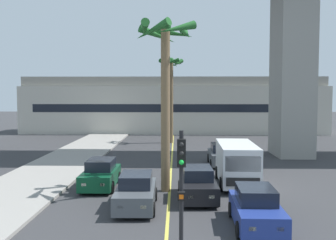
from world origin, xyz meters
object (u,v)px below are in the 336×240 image
(traffic_light_median_near, at_px, (181,184))
(car_queue_third, at_px, (221,155))
(palm_tree_near_median, at_px, (171,78))
(palm_tree_mid_median, at_px, (165,65))
(car_queue_front, at_px, (136,192))
(delivery_van, at_px, (237,162))
(car_queue_second, at_px, (198,184))
(car_queue_fourth, at_px, (256,209))
(car_queue_fifth, at_px, (101,175))

(traffic_light_median_near, bearing_deg, car_queue_third, 80.08)
(palm_tree_near_median, distance_m, palm_tree_mid_median, 20.84)
(car_queue_front, xyz_separation_m, delivery_van, (5.28, 4.73, 0.57))
(delivery_van, xyz_separation_m, traffic_light_median_near, (-3.31, -11.76, 1.43))
(car_queue_third, xyz_separation_m, traffic_light_median_near, (-3.15, -18.04, 1.99))
(car_queue_second, height_order, car_queue_fourth, same)
(car_queue_front, xyz_separation_m, traffic_light_median_near, (1.97, -7.03, 1.99))
(car_queue_front, height_order, palm_tree_mid_median, palm_tree_mid_median)
(car_queue_third, bearing_deg, car_queue_fourth, -90.76)
(palm_tree_near_median, bearing_deg, palm_tree_mid_median, -90.07)
(delivery_van, bearing_deg, car_queue_third, 91.41)
(palm_tree_near_median, bearing_deg, car_queue_fifth, -100.25)
(car_queue_fifth, bearing_deg, car_queue_third, 43.50)
(car_queue_front, height_order, car_queue_second, same)
(car_queue_fifth, bearing_deg, car_queue_front, -58.89)
(delivery_van, height_order, palm_tree_near_median, palm_tree_near_median)
(car_queue_fourth, relative_size, car_queue_fifth, 1.01)
(palm_tree_mid_median, bearing_deg, car_queue_fifth, 168.67)
(car_queue_third, distance_m, palm_tree_near_median, 14.87)
(car_queue_fifth, relative_size, delivery_van, 0.77)
(car_queue_second, bearing_deg, palm_tree_near_median, 94.12)
(palm_tree_near_median, relative_size, palm_tree_mid_median, 0.99)
(car_queue_front, distance_m, car_queue_second, 3.32)
(car_queue_fifth, bearing_deg, palm_tree_mid_median, -11.33)
(car_queue_second, distance_m, palm_tree_near_median, 23.25)
(palm_tree_near_median, height_order, palm_tree_mid_median, palm_tree_mid_median)
(car_queue_fifth, height_order, palm_tree_mid_median, palm_tree_mid_median)
(car_queue_fourth, height_order, palm_tree_mid_median, palm_tree_mid_median)
(car_queue_front, distance_m, car_queue_fifth, 4.57)
(delivery_van, relative_size, palm_tree_mid_median, 0.59)
(car_queue_front, relative_size, car_queue_third, 1.01)
(palm_tree_mid_median, bearing_deg, palm_tree_near_median, 89.93)
(traffic_light_median_near, relative_size, palm_tree_mid_median, 0.47)
(delivery_van, height_order, palm_tree_mid_median, palm_tree_mid_median)
(delivery_van, relative_size, palm_tree_near_median, 0.59)
(car_queue_fifth, xyz_separation_m, palm_tree_mid_median, (3.61, -0.72, 6.01))
(traffic_light_median_near, bearing_deg, palm_tree_mid_median, 94.01)
(car_queue_fifth, distance_m, palm_tree_mid_median, 7.05)
(car_queue_third, distance_m, palm_tree_mid_median, 10.60)
(car_queue_second, xyz_separation_m, car_queue_fourth, (2.05, -4.15, 0.00))
(delivery_van, distance_m, traffic_light_median_near, 12.30)
(car_queue_fourth, height_order, palm_tree_near_median, palm_tree_near_median)
(car_queue_front, bearing_deg, palm_tree_near_median, 86.95)
(car_queue_third, height_order, traffic_light_median_near, traffic_light_median_near)
(car_queue_second, distance_m, delivery_van, 3.94)
(car_queue_third, relative_size, palm_tree_near_median, 0.46)
(car_queue_second, height_order, palm_tree_near_median, palm_tree_near_median)
(delivery_van, bearing_deg, palm_tree_near_median, 101.71)
(car_queue_fifth, xyz_separation_m, delivery_van, (7.64, 0.82, 0.57))
(car_queue_front, relative_size, delivery_van, 0.78)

